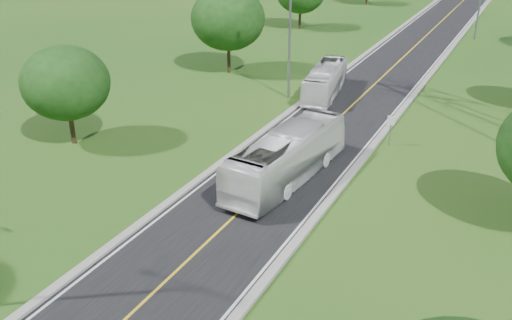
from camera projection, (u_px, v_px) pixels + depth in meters
The scene contains 10 objects.
ground at pixel (394, 67), 62.10m from camera, with size 260.00×260.00×0.00m, color #1C4D15.
road at pixel (407, 54), 66.97m from camera, with size 8.00×150.00×0.06m, color black.
curb_left at pixel (372, 50), 68.67m from camera, with size 0.50×150.00×0.22m, color gray.
curb_right at pixel (444, 58), 65.20m from camera, with size 0.50×150.00×0.22m, color gray.
speed_limit_sign at pixel (391, 126), 41.43m from camera, with size 0.55×0.09×2.40m.
streetlight_mid_left at pixel (290, 33), 49.89m from camera, with size 5.90×0.25×10.00m.
tree_lb at pixel (66, 83), 40.70m from camera, with size 6.30×6.30×7.33m.
tree_lc at pixel (228, 19), 57.78m from camera, with size 7.56×7.56×8.79m.
bus_outbound at pixel (287, 157), 36.13m from camera, with size 2.78×11.88×3.31m, color white.
bus_inbound at pixel (325, 81), 52.27m from camera, with size 2.34×10.01×2.79m, color white.
Camera 1 is at (13.81, -1.01, 16.56)m, focal length 40.00 mm.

